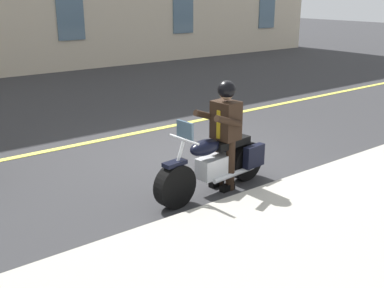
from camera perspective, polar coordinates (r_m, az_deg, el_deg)
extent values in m
plane|color=#333335|center=(8.80, 0.38, -1.56)|extent=(80.00, 80.00, 0.00)
cube|color=#E5DB4C|center=(10.38, -6.30, 1.49)|extent=(60.00, 0.16, 0.01)
cylinder|color=black|center=(6.67, -2.12, -5.23)|extent=(0.68, 0.27, 0.66)
cylinder|color=black|center=(7.70, 6.63, -2.05)|extent=(0.68, 0.27, 0.66)
cube|color=silver|center=(7.15, 2.73, -2.82)|extent=(0.59, 0.34, 0.32)
ellipsoid|color=black|center=(6.89, 1.61, -0.44)|extent=(0.59, 0.34, 0.24)
cube|color=black|center=(7.28, 4.70, 0.22)|extent=(0.73, 0.35, 0.12)
cube|color=black|center=(7.48, 7.70, -1.49)|extent=(0.41, 0.16, 0.36)
cube|color=black|center=(7.75, 5.20, -0.69)|extent=(0.41, 0.16, 0.36)
cylinder|color=silver|center=(6.58, -2.02, -3.03)|extent=(0.35, 0.09, 0.76)
cylinder|color=silver|center=(6.55, -1.00, 0.58)|extent=(0.10, 0.60, 0.04)
cube|color=black|center=(6.54, -2.16, -2.42)|extent=(0.37, 0.20, 0.06)
cylinder|color=silver|center=(7.31, 5.26, -3.73)|extent=(0.90, 0.18, 0.08)
cube|color=slate|center=(6.53, -0.87, 1.62)|extent=(0.07, 0.32, 0.28)
cylinder|color=black|center=(7.24, 4.79, -2.57)|extent=(0.14, 0.14, 0.84)
cube|color=black|center=(7.34, 4.40, -5.39)|extent=(0.27, 0.14, 0.10)
cylinder|color=black|center=(7.39, 3.42, -2.09)|extent=(0.14, 0.14, 0.84)
cube|color=black|center=(7.49, 3.05, -4.85)|extent=(0.27, 0.14, 0.10)
cube|color=black|center=(7.10, 4.23, 2.96)|extent=(0.36, 0.43, 0.60)
cube|color=#B28C14|center=(7.00, 3.33, 2.41)|extent=(0.03, 0.07, 0.44)
cylinder|color=black|center=(6.81, 4.56, 2.81)|extent=(0.56, 0.16, 0.28)
cylinder|color=black|center=(7.11, 1.95, 3.52)|extent=(0.56, 0.16, 0.28)
sphere|color=tan|center=(7.00, 4.31, 6.36)|extent=(0.22, 0.22, 0.22)
sphere|color=black|center=(6.99, 4.32, 6.76)|extent=(0.28, 0.28, 0.28)
cube|color=slate|center=(25.19, 9.29, 15.86)|extent=(1.10, 0.06, 1.60)
cube|color=slate|center=(21.66, -1.10, 15.72)|extent=(1.10, 0.06, 1.60)
cube|color=slate|center=(19.03, -14.85, 14.77)|extent=(1.10, 0.06, 1.60)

